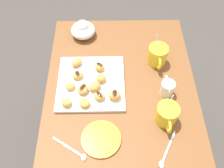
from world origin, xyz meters
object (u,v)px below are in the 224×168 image
object	(u,v)px
beignet_3	(78,75)
beignet_10	(83,89)
beignet_9	(99,96)
beignet_7	(67,103)
coffee_mug_yellow_right	(167,114)
beignet_0	(70,86)
pastry_plate_square	(91,83)
coffee_mug_yellow_left	(158,55)
beignet_8	(100,67)
ice_cream_bowl	(83,29)
cream_pitcher_white	(167,88)
saucer_orange_left	(101,139)
dining_table	(120,106)
beignet_1	(95,86)
beignet_6	(115,95)
beignet_5	(85,103)
beignet_2	(77,62)
beignet_4	(101,78)

from	to	relation	value
beignet_3	beignet_10	xyz separation A→B (m)	(0.08, 0.03, 0.00)
beignet_9	beignet_10	size ratio (longest dim) A/B	0.92
beignet_7	beignet_9	world-z (taller)	same
coffee_mug_yellow_right	beignet_0	xyz separation A→B (m)	(-0.16, -0.40, -0.02)
pastry_plate_square	coffee_mug_yellow_left	size ratio (longest dim) A/B	2.13
beignet_8	ice_cream_bowl	bearing A→B (deg)	-160.16
coffee_mug_yellow_left	cream_pitcher_white	world-z (taller)	coffee_mug_yellow_left
saucer_orange_left	beignet_8	size ratio (longest dim) A/B	3.53
dining_table	beignet_1	distance (m)	0.23
pastry_plate_square	coffee_mug_yellow_right	distance (m)	0.37
beignet_0	beignet_9	xyz separation A→B (m)	(0.06, 0.13, 0.00)
beignet_0	dining_table	bearing A→B (deg)	91.46
beignet_6	beignet_5	bearing A→B (deg)	-75.38
beignet_7	cream_pitcher_white	bearing A→B (deg)	98.53
coffee_mug_yellow_right	beignet_6	size ratio (longest dim) A/B	2.50
coffee_mug_yellow_left	coffee_mug_yellow_right	xyz separation A→B (m)	(0.32, 0.00, -0.00)
beignet_0	saucer_orange_left	bearing A→B (deg)	30.07
beignet_2	beignet_0	bearing A→B (deg)	-8.78
ice_cream_bowl	beignet_1	xyz separation A→B (m)	(0.36, 0.07, -0.01)
beignet_0	beignet_10	distance (m)	0.06
cream_pitcher_white	coffee_mug_yellow_left	bearing A→B (deg)	-173.05
beignet_4	beignet_5	xyz separation A→B (m)	(0.13, -0.07, -0.00)
saucer_orange_left	beignet_9	xyz separation A→B (m)	(-0.18, -0.01, 0.03)
dining_table	coffee_mug_yellow_left	xyz separation A→B (m)	(-0.16, 0.18, 0.21)
beignet_6	beignet_9	size ratio (longest dim) A/B	1.12
beignet_6	beignet_7	size ratio (longest dim) A/B	1.20
beignet_0	beignet_2	xyz separation A→B (m)	(-0.13, 0.02, 0.00)
coffee_mug_yellow_right	beignet_1	distance (m)	0.33
beignet_0	coffee_mug_yellow_left	bearing A→B (deg)	111.80
beignet_8	beignet_9	bearing A→B (deg)	0.39
cream_pitcher_white	beignet_8	size ratio (longest dim) A/B	2.30
beignet_5	beignet_10	xyz separation A→B (m)	(-0.07, -0.01, 0.00)
coffee_mug_yellow_left	beignet_7	distance (m)	0.48
beignet_4	ice_cream_bowl	bearing A→B (deg)	-162.83
beignet_7	beignet_3	bearing A→B (deg)	165.17
dining_table	coffee_mug_yellow_right	size ratio (longest dim) A/B	6.77
beignet_9	beignet_7	bearing A→B (deg)	-77.62
saucer_orange_left	beignet_0	xyz separation A→B (m)	(-0.24, -0.14, 0.03)
beignet_4	beignet_1	bearing A→B (deg)	-32.39
beignet_0	beignet_6	bearing A→B (deg)	74.55
beignet_3	beignet_5	size ratio (longest dim) A/B	1.06
beignet_4	beignet_6	world-z (taller)	beignet_6
beignet_3	beignet_9	xyz separation A→B (m)	(0.11, 0.10, 0.00)
beignet_6	beignet_7	xyz separation A→B (m)	(0.03, -0.20, -0.00)
ice_cream_bowl	saucer_orange_left	size ratio (longest dim) A/B	0.79
dining_table	beignet_5	world-z (taller)	beignet_5
beignet_2	beignet_8	bearing A→B (deg)	74.39
ice_cream_bowl	beignet_4	xyz separation A→B (m)	(0.31, 0.10, -0.01)
ice_cream_bowl	beignet_7	world-z (taller)	ice_cream_bowl
beignet_9	beignet_10	world-z (taller)	beignet_10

